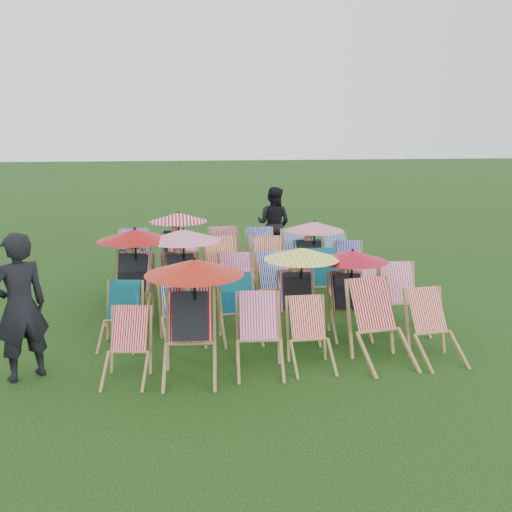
{
  "coord_description": "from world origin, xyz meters",
  "views": [
    {
      "loc": [
        -1.31,
        -8.88,
        2.96
      ],
      "look_at": [
        0.04,
        0.38,
        0.9
      ],
      "focal_mm": 40.0,
      "sensor_mm": 36.0,
      "label": 1
    }
  ],
  "objects": [
    {
      "name": "deckchair_26",
      "position": [
        -0.28,
        2.34,
        0.51
      ],
      "size": [
        0.72,
        0.97,
        1.02
      ],
      "rotation": [
        0.0,
        0.0,
        0.05
      ],
      "color": "#9B7948",
      "rests_on": "ground"
    },
    {
      "name": "deckchair_11",
      "position": [
        2.08,
        -1.05,
        0.48
      ],
      "size": [
        0.68,
        0.92,
        0.97
      ],
      "rotation": [
        0.0,
        0.0,
        -0.05
      ],
      "color": "#9B7948",
      "rests_on": "ground"
    },
    {
      "name": "deckchair_29",
      "position": [
        2.05,
        2.38,
        0.43
      ],
      "size": [
        0.61,
        0.82,
        0.85
      ],
      "rotation": [
        0.0,
        0.0,
        -0.06
      ],
      "color": "#9B7948",
      "rests_on": "ground"
    },
    {
      "name": "deckchair_15",
      "position": [
        0.36,
        0.07,
        0.48
      ],
      "size": [
        0.69,
        0.92,
        0.96
      ],
      "rotation": [
        0.0,
        0.0,
        0.06
      ],
      "color": "#9B7948",
      "rests_on": "ground"
    },
    {
      "name": "deckchair_24",
      "position": [
        -2.04,
        2.4,
        0.51
      ],
      "size": [
        0.83,
        1.04,
        1.02
      ],
      "rotation": [
        0.0,
        0.0,
        0.18
      ],
      "color": "#9B7948",
      "rests_on": "ground"
    },
    {
      "name": "deckchair_20",
      "position": [
        -0.45,
        1.2,
        0.51
      ],
      "size": [
        0.74,
        0.98,
        1.02
      ],
      "rotation": [
        0.0,
        0.0,
        0.06
      ],
      "color": "#9B7948",
      "rests_on": "ground"
    },
    {
      "name": "deckchair_6",
      "position": [
        -2.09,
        -1.08,
        0.42
      ],
      "size": [
        0.68,
        0.86,
        0.85
      ],
      "rotation": [
        0.0,
        0.0,
        -0.16
      ],
      "color": "#9B7948",
      "rests_on": "ground"
    },
    {
      "name": "deckchair_12",
      "position": [
        -2.0,
        0.16,
        0.76
      ],
      "size": [
        1.21,
        1.29,
        1.43
      ],
      "rotation": [
        0.0,
        0.0,
        -0.17
      ],
      "color": "#9B7948",
      "rests_on": "ground"
    },
    {
      "name": "deckchair_3",
      "position": [
        0.37,
        -2.19,
        0.42
      ],
      "size": [
        0.56,
        0.78,
        0.84
      ],
      "rotation": [
        0.0,
        0.0,
        0.0
      ],
      "color": "#9B7948",
      "rests_on": "ground"
    },
    {
      "name": "person_left",
      "position": [
        -3.16,
        -2.04,
        0.91
      ],
      "size": [
        0.79,
        0.73,
        1.81
      ],
      "primitive_type": "imported",
      "rotation": [
        0.0,
        0.0,
        3.72
      ],
      "color": "black",
      "rests_on": "ground"
    },
    {
      "name": "deckchair_8",
      "position": [
        -0.41,
        -1.07,
        0.45
      ],
      "size": [
        0.64,
        0.86,
        0.9
      ],
      "rotation": [
        0.0,
        0.0,
        0.05
      ],
      "color": "#9B7948",
      "rests_on": "ground"
    },
    {
      "name": "deckchair_16",
      "position": [
        1.19,
        0.03,
        0.49
      ],
      "size": [
        0.7,
        0.94,
        0.99
      ],
      "rotation": [
        0.0,
        0.0,
        -0.05
      ],
      "color": "#9B7948",
      "rests_on": "ground"
    },
    {
      "name": "deckchair_14",
      "position": [
        -0.32,
        -0.02,
        0.48
      ],
      "size": [
        0.65,
        0.9,
        0.97
      ],
      "rotation": [
        0.0,
        0.0,
        -0.01
      ],
      "color": "#9B7948",
      "rests_on": "ground"
    },
    {
      "name": "deckchair_1",
      "position": [
        -1.14,
        -2.23,
        0.76
      ],
      "size": [
        1.22,
        1.28,
        1.44
      ],
      "rotation": [
        0.0,
        0.0,
        -0.08
      ],
      "color": "#9B7948",
      "rests_on": "ground"
    },
    {
      "name": "deckchair_22",
      "position": [
        1.24,
        1.24,
        0.69
      ],
      "size": [
        1.11,
        1.15,
        1.31
      ],
      "rotation": [
        0.0,
        0.0,
        -0.02
      ],
      "color": "#9B7948",
      "rests_on": "ground"
    },
    {
      "name": "deckchair_21",
      "position": [
        0.38,
        1.27,
        0.5
      ],
      "size": [
        0.83,
        1.03,
        1.01
      ],
      "rotation": [
        0.0,
        0.0,
        -0.2
      ],
      "color": "#9B7948",
      "rests_on": "ground"
    },
    {
      "name": "deckchair_9",
      "position": [
        0.46,
        -1.09,
        0.69
      ],
      "size": [
        1.1,
        1.16,
        1.31
      ],
      "rotation": [
        0.0,
        0.0,
        -0.1
      ],
      "color": "#9B7948",
      "rests_on": "ground"
    },
    {
      "name": "deckchair_17",
      "position": [
        1.89,
        0.02,
        0.42
      ],
      "size": [
        0.65,
        0.83,
        0.84
      ],
      "rotation": [
        0.0,
        0.0,
        -0.14
      ],
      "color": "#9B7948",
      "rests_on": "ground"
    },
    {
      "name": "deckchair_5",
      "position": [
        2.04,
        -2.23,
        0.45
      ],
      "size": [
        0.67,
        0.88,
        0.89
      ],
      "rotation": [
        0.0,
        0.0,
        0.11
      ],
      "color": "#9B7948",
      "rests_on": "ground"
    },
    {
      "name": "person_rear",
      "position": [
        0.98,
        3.95,
        0.85
      ],
      "size": [
        1.05,
        0.99,
        1.71
      ],
      "primitive_type": "imported",
      "rotation": [
        0.0,
        0.0,
        2.58
      ],
      "color": "black",
      "rests_on": "ground"
    },
    {
      "name": "deckchair_2",
      "position": [
        -0.29,
        -2.22,
        0.46
      ],
      "size": [
        0.68,
        0.9,
        0.93
      ],
      "rotation": [
        0.0,
        0.0,
        -0.09
      ],
      "color": "#9B7948",
      "rests_on": "ground"
    },
    {
      "name": "deckchair_7",
      "position": [
        -1.24,
        -1.05,
        0.45
      ],
      "size": [
        0.72,
        0.92,
        0.91
      ],
      "rotation": [
        0.0,
        0.0,
        0.15
      ],
      "color": "#9B7948",
      "rests_on": "ground"
    },
    {
      "name": "deckchair_4",
      "position": [
        1.31,
        -2.2,
        0.52
      ],
      "size": [
        0.81,
        1.03,
        1.03
      ],
      "rotation": [
        0.0,
        0.0,
        0.14
      ],
      "color": "#9B7948",
      "rests_on": "ground"
    },
    {
      "name": "deckchair_27",
      "position": [
        0.51,
        2.41,
        0.49
      ],
      "size": [
        0.75,
        0.97,
        0.98
      ],
      "rotation": [
        0.0,
        0.0,
        0.11
      ],
      "color": "#9B7948",
      "rests_on": "ground"
    },
    {
      "name": "deckchair_19",
      "position": [
        -1.15,
        1.23,
        0.46
      ],
      "size": [
        0.61,
        0.85,
        0.92
      ],
      "rotation": [
        0.0,
        0.0,
        -0.0
      ],
      "color": "#9B7948",
      "rests_on": "ground"
    },
    {
      "name": "deckchair_28",
      "position": [
        1.21,
        2.33,
        0.47
      ],
      "size": [
        0.64,
        0.88,
        0.95
      ],
      "rotation": [
        0.0,
        0.0,
        0.01
      ],
      "color": "#9B7948",
      "rests_on": "ground"
    },
    {
      "name": "deckchair_0",
      "position": [
        -1.92,
        -2.26,
        0.41
      ],
      "size": [
        0.65,
        0.83,
        0.83
      ],
      "rotation": [
        0.0,
        0.0,
        -0.15
      ],
      "color": "#9B7948",
      "rests_on": "ground"
    },
    {
      "name": "deckchair_18",
      "position": [
        -2.07,
        1.18,
        0.64
      ],
      "size": [
        1.02,
        1.07,
        1.21
      ],
      "rotation": [
        0.0,
        0.0,
        0.05
      ],
      "color": "#9B7948",
      "rests_on": "ground"
    },
    {
      "name": "ground",
      "position": [
        0.0,
        0.0,
        0.0
      ],
      "size": [
        100.0,
        100.0,
        0.0
      ],
      "primitive_type": "plane",
      "color": "black",
      "rests_on": "ground"
    },
    {
      "name": "deckchair_25",
      "position": [
        -1.27,
        2.37,
        0.72
      ],
      "size": [
        1.15,
        1.2,
        1.37
      ],
      "rotation": [
        0.0,
        0.0,
        -0.03
      ],
      "color": "#9B7948",
      "rests_on": "ground"
    },
    {
      "name": "deckchair_10",
      "position": [
        1.23,
        -1.08,
        0.66
      ],
      "size": [
        1.05,
        1.1,
        1.24
      ],
      "rotation": [
        0.0,
        0.0,
        -0.06
      ],
      "color": "#9B7948",
      "rests_on": "ground"
    },
    {
      "name": "deckchair_13",
      "position": [
        -1.21,
        0.09,
        0.75
      ],
      "size": [
        1.19,
        1.24,
        1.42
      ],
      "rotation": [
        0.0,
        0.0,
        0.01
      ],
      "color": "#9B7948",
      "rests_on": "ground"
    },
    {
      "name": "deckchair_23",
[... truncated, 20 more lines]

